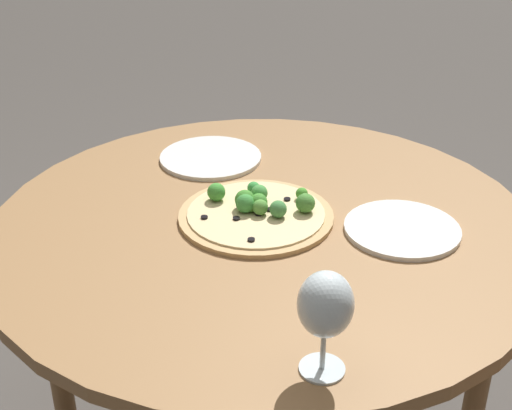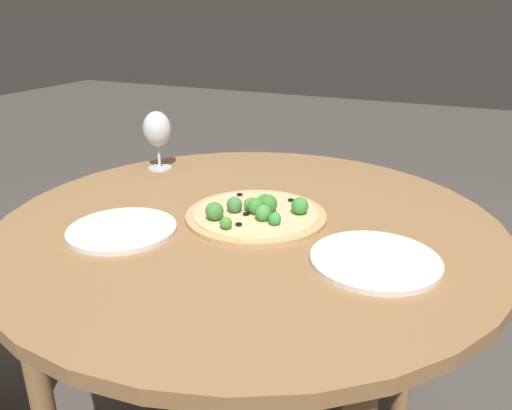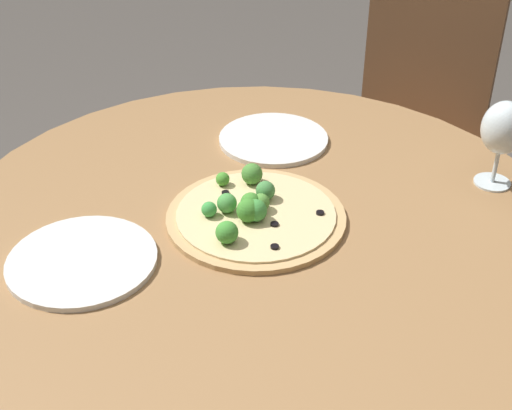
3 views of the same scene
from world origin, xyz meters
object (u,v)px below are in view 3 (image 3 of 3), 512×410
object	(u,v)px
plate_far	(82,260)
pizza	(253,213)
wine_glass	(503,130)
plate_near	(273,139)
chair	(410,128)

from	to	relation	value
plate_far	pizza	bearing A→B (deg)	-18.62
wine_glass	pizza	bearing A→B (deg)	151.87
wine_glass	plate_far	world-z (taller)	wine_glass
plate_near	wine_glass	bearing A→B (deg)	-65.22
chair	wine_glass	bearing A→B (deg)	-62.02
chair	plate_far	xyz separation A→B (m)	(-1.18, -0.21, 0.26)
pizza	wine_glass	distance (m)	0.47
pizza	plate_near	bearing A→B (deg)	38.90
plate_far	chair	bearing A→B (deg)	10.00
chair	wine_glass	world-z (taller)	same
wine_glass	plate_near	size ratio (longest dim) A/B	0.74
wine_glass	plate_far	size ratio (longest dim) A/B	0.70
chair	wine_glass	distance (m)	0.81
chair	pizza	distance (m)	0.99
chair	plate_far	size ratio (longest dim) A/B	3.85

